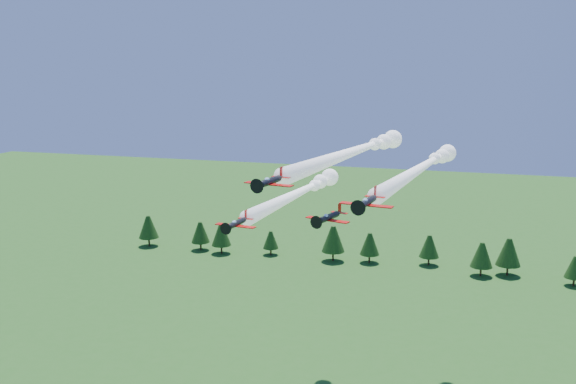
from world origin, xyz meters
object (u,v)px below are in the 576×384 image
(plane_lead, at_px, (356,151))
(plane_right, at_px, (422,167))
(plane_slot, at_px, (328,217))
(plane_left, at_px, (301,192))

(plane_lead, bearing_deg, plane_right, 50.05)
(plane_lead, relative_size, plane_right, 0.97)
(plane_right, bearing_deg, plane_slot, -110.51)
(plane_right, bearing_deg, plane_lead, -131.17)
(plane_lead, distance_m, plane_right, 14.78)
(plane_lead, height_order, plane_right, plane_lead)
(plane_left, bearing_deg, plane_lead, -23.39)
(plane_lead, xyz_separation_m, plane_left, (-11.83, 6.83, -9.35))
(plane_left, distance_m, plane_slot, 22.76)
(plane_slot, bearing_deg, plane_left, 132.83)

